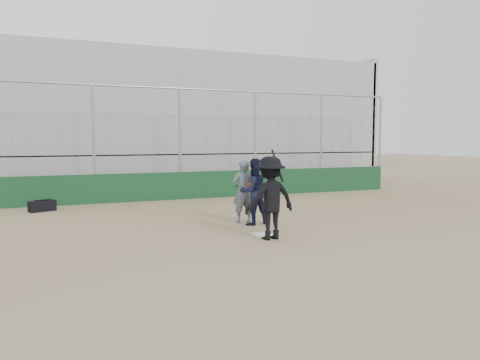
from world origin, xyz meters
name	(u,v)px	position (x,y,z in m)	size (l,w,h in m)	color
ground	(264,235)	(0.00, 0.00, 0.00)	(90.00, 90.00, 0.00)	brown
home_plate	(264,234)	(0.00, 0.00, 0.01)	(0.44, 0.44, 0.02)	white
backstop	(180,173)	(0.00, 7.00, 0.96)	(18.10, 0.25, 4.04)	#11371C
bleachers	(150,123)	(0.00, 11.95, 2.92)	(20.25, 6.70, 6.98)	#969696
batter_at_plate	(270,198)	(-0.06, -0.43, 0.91)	(1.22, 0.82, 1.96)	black
catcher_crouched	(254,203)	(0.32, 1.26, 0.57)	(0.94, 0.80, 1.15)	black
umpire	(243,194)	(0.19, 1.64, 0.74)	(0.60, 0.40, 1.49)	#515967
equipment_bag	(42,206)	(-4.67, 5.79, 0.16)	(0.82, 0.59, 0.36)	black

